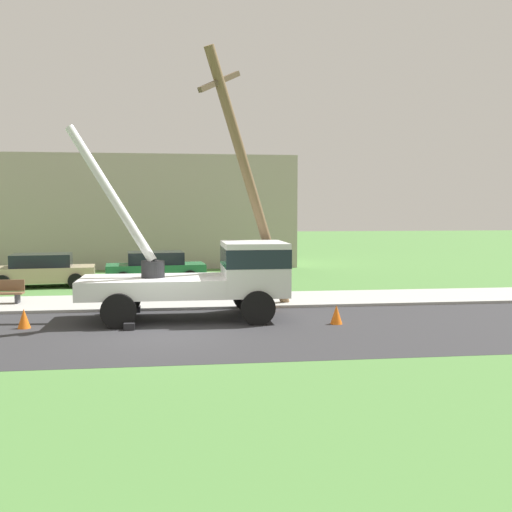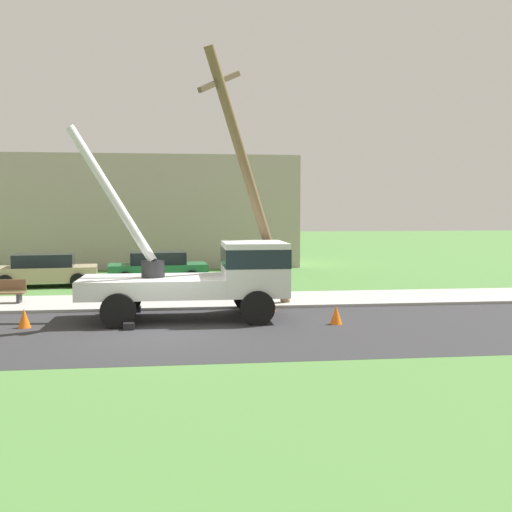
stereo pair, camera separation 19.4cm
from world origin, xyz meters
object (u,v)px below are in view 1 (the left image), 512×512
(park_bench, at_px, (0,293))
(traffic_cone_behind, at_px, (24,319))
(traffic_cone_curbside, at_px, (270,303))
(leaning_utility_pole, at_px, (249,182))
(traffic_cone_ahead, at_px, (336,315))
(utility_truck, at_px, (212,273))
(parked_sedan_tan, at_px, (42,270))
(parked_sedan_green, at_px, (156,267))

(park_bench, bearing_deg, traffic_cone_behind, -66.80)
(traffic_cone_curbside, bearing_deg, leaning_utility_pole, 176.35)
(leaning_utility_pole, xyz_separation_m, park_bench, (-8.44, 2.26, -3.78))
(traffic_cone_ahead, distance_m, traffic_cone_curbside, 2.90)
(utility_truck, height_order, parked_sedan_tan, utility_truck)
(utility_truck, distance_m, parked_sedan_tan, 10.99)
(traffic_cone_curbside, relative_size, parked_sedan_tan, 0.12)
(parked_sedan_tan, bearing_deg, traffic_cone_curbside, -40.47)
(traffic_cone_ahead, relative_size, traffic_cone_curbside, 1.00)
(parked_sedan_green, bearing_deg, park_bench, -131.18)
(utility_truck, distance_m, traffic_cone_ahead, 3.98)
(parked_sedan_tan, distance_m, park_bench, 5.23)
(leaning_utility_pole, relative_size, traffic_cone_behind, 14.87)
(leaning_utility_pole, height_order, traffic_cone_curbside, leaning_utility_pole)
(parked_sedan_tan, xyz_separation_m, park_bench, (-0.31, -5.22, -0.25))
(leaning_utility_pole, xyz_separation_m, traffic_cone_ahead, (2.27, -2.47, -3.97))
(traffic_cone_behind, bearing_deg, utility_truck, 9.18)
(leaning_utility_pole, distance_m, parked_sedan_tan, 11.60)
(parked_sedan_green, xyz_separation_m, park_bench, (-5.15, -5.89, -0.25))
(traffic_cone_behind, height_order, park_bench, park_bench)
(traffic_cone_behind, xyz_separation_m, parked_sedan_green, (3.35, 10.10, 0.43))
(utility_truck, bearing_deg, traffic_cone_behind, -170.82)
(leaning_utility_pole, bearing_deg, park_bench, 164.99)
(park_bench, bearing_deg, utility_truck, -25.02)
(leaning_utility_pole, xyz_separation_m, traffic_cone_curbside, (0.69, -0.04, -3.97))
(traffic_cone_ahead, bearing_deg, parked_sedan_green, 117.63)
(traffic_cone_behind, relative_size, park_bench, 0.35)
(leaning_utility_pole, height_order, traffic_cone_ahead, leaning_utility_pole)
(traffic_cone_behind, bearing_deg, traffic_cone_ahead, -3.39)
(parked_sedan_green, relative_size, park_bench, 2.84)
(traffic_cone_curbside, height_order, parked_sedan_green, parked_sedan_green)
(utility_truck, xyz_separation_m, traffic_cone_ahead, (3.55, -1.39, -1.13))
(leaning_utility_pole, bearing_deg, parked_sedan_tan, 137.39)
(parked_sedan_tan, xyz_separation_m, parked_sedan_green, (4.84, 0.67, 0.00))
(parked_sedan_tan, height_order, park_bench, parked_sedan_tan)
(leaning_utility_pole, relative_size, parked_sedan_tan, 1.83)
(parked_sedan_tan, bearing_deg, parked_sedan_green, 7.92)
(utility_truck, relative_size, parked_sedan_green, 1.49)
(park_bench, bearing_deg, parked_sedan_green, 48.82)
(leaning_utility_pole, bearing_deg, utility_truck, -139.83)
(leaning_utility_pole, relative_size, parked_sedan_green, 1.83)
(traffic_cone_curbside, distance_m, parked_sedan_green, 9.12)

